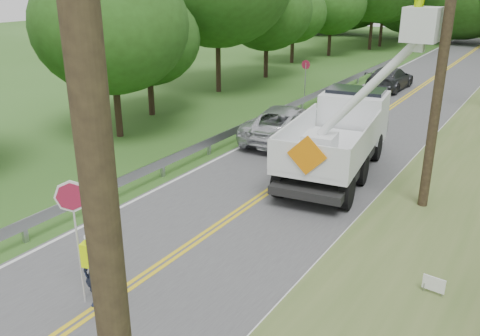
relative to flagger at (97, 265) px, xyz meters
The scene contains 9 objects.
ground 1.11m from the flagger, 97.46° to the right, with size 140.00×140.00×0.00m, color #285016.
road 14.03m from the flagger, 90.01° to the left, with size 7.20×96.00×0.03m.
guardrail 15.44m from the flagger, 105.11° to the left, with size 0.18×48.00×0.77m.
flagger is the anchor object (origin of this frame).
bucket_truck 11.73m from the flagger, 83.48° to the left, with size 5.32×8.11×7.50m.
suv_silver 13.76m from the flagger, 99.40° to the left, with size 2.67×5.79×1.61m, color silver.
suv_darkgrey 27.11m from the flagger, 93.39° to the left, with size 2.08×5.10×1.48m, color #34363B.
stop_sign_permanent 20.98m from the flagger, 102.81° to the left, with size 0.55×0.06×2.58m.
yard_sign 7.66m from the flagger, 32.89° to the left, with size 0.51×0.07×0.74m.
Camera 1 is at (7.96, -6.55, 7.16)m, focal length 37.97 mm.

